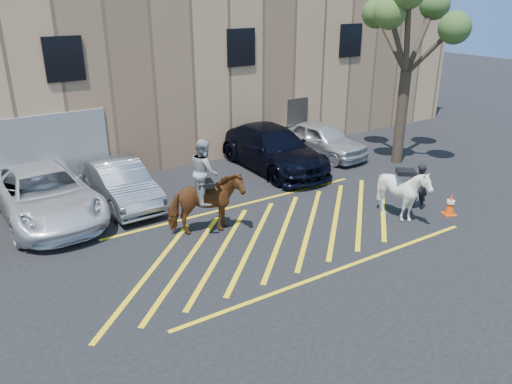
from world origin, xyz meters
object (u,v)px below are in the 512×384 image
tree (412,21)px  car_white_pickup (45,194)px  mounted_bay (205,197)px  handler (419,186)px  saddled_white (403,193)px  car_blue_suv (273,148)px  traffic_cone (450,204)px  car_silver_sedan (120,183)px  car_white_suv (322,139)px

tree → car_white_pickup: bearing=171.2°
mounted_bay → tree: tree is taller
mounted_bay → handler: bearing=-17.7°
mounted_bay → saddled_white: 6.16m
car_blue_suv → traffic_cone: bearing=-71.2°
car_blue_suv → handler: size_ratio=3.68×
car_blue_suv → car_white_pickup: bearing=-178.5°
car_silver_sedan → car_white_suv: car_white_suv is taller
handler → traffic_cone: size_ratio=2.15×
car_blue_suv → saddled_white: 6.30m
car_white_pickup → car_blue_suv: 8.77m
car_white_suv → traffic_cone: (-0.56, -7.12, -0.37)m
handler → tree: (3.13, 3.78, 4.91)m
car_silver_sedan → mounted_bay: mounted_bay is taller
car_blue_suv → mounted_bay: bearing=-141.7°
car_silver_sedan → tree: 12.46m
car_white_pickup → tree: 14.63m
handler → traffic_cone: 1.12m
car_silver_sedan → traffic_cone: size_ratio=6.06×
mounted_bay → car_white_pickup: bearing=135.2°
car_white_pickup → car_white_suv: (11.55, 0.33, -0.07)m
mounted_bay → traffic_cone: 7.90m
car_white_pickup → mounted_bay: (3.76, -3.74, 0.37)m
car_white_suv → traffic_cone: bearing=-101.5°
mounted_bay → traffic_cone: bearing=-22.9°
tree → car_blue_suv: bearing=155.8°
car_white_pickup → car_white_suv: bearing=-1.4°
car_white_pickup → car_silver_sedan: size_ratio=1.30×
handler → traffic_cone: bearing=162.4°
car_blue_suv → tree: (4.87, -2.19, 4.85)m
handler → car_blue_suv: bearing=-29.8°
traffic_cone → tree: 7.57m
car_silver_sedan → traffic_cone: 10.90m
car_silver_sedan → handler: bearing=-36.9°
car_silver_sedan → car_white_pickup: bearing=175.2°
car_white_suv → car_white_pickup: bearing=174.6°
traffic_cone → car_white_suv: bearing=85.5°
car_silver_sedan → saddled_white: 9.27m
car_white_pickup → traffic_cone: (10.99, -6.80, -0.43)m
saddled_white → traffic_cone: saddled_white is taller
car_white_pickup → mounted_bay: bearing=-47.9°
mounted_bay → car_white_suv: bearing=27.5°
car_white_suv → mounted_bay: bearing=-159.5°
car_white_suv → saddled_white: 6.85m
car_blue_suv → handler: (1.74, -5.98, -0.05)m
car_white_pickup → handler: 12.04m
car_white_suv → handler: 6.30m
car_silver_sedan → saddled_white: (7.04, -6.04, 0.16)m
mounted_bay → traffic_cone: (7.23, -3.06, -0.81)m
car_silver_sedan → tree: tree is taller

